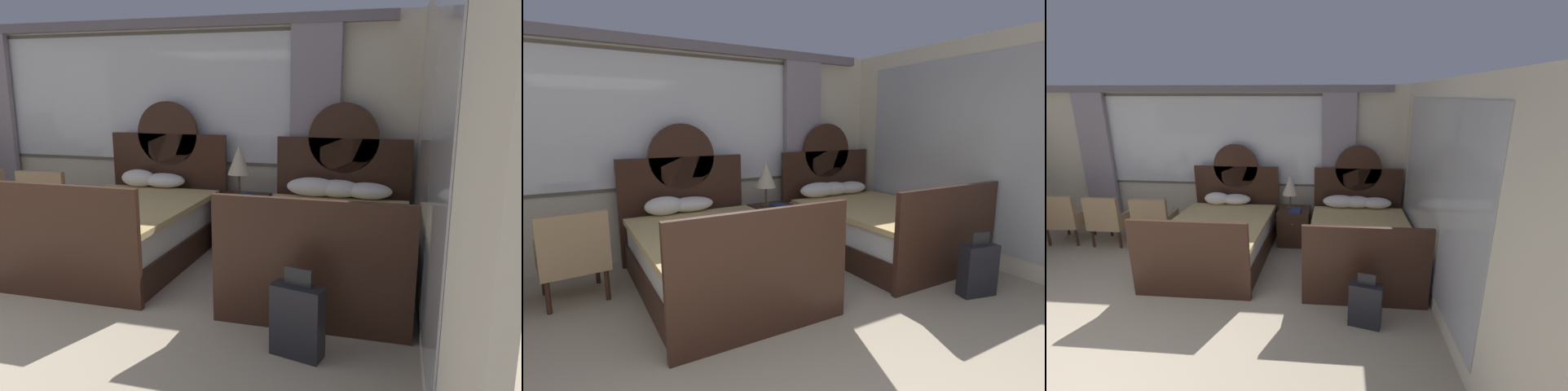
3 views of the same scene
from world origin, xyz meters
The scene contains 9 objects.
wall_back_window centered at (0.00, 4.06, 1.44)m, with size 6.89×0.22×2.70m.
wall_right_mirror centered at (3.47, 1.75, 1.35)m, with size 0.08×4.65×2.70m.
bed_near_window centered at (0.43, 2.79, 0.37)m, with size 1.54×2.24×1.69m.
bed_near_mirror centered at (2.62, 2.80, 0.38)m, with size 1.54×2.24×1.69m.
nightstand_between_beds centered at (1.53, 3.49, 0.31)m, with size 0.54×0.56×0.62m.
table_lamp_on_nightstand centered at (1.45, 3.57, 1.02)m, with size 0.27×0.27×0.58m.
book_on_nightstand centered at (1.56, 3.38, 0.63)m, with size 0.18×0.26×0.03m.
armchair_by_window_left centered at (-0.83, 3.15, 0.47)m, with size 0.64×0.64×0.89m.
suitcase_on_floor centered at (2.61, 1.28, 0.26)m, with size 0.39×0.24×0.65m.
Camera 1 is at (3.19, -1.82, 1.83)m, focal length 33.89 mm.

